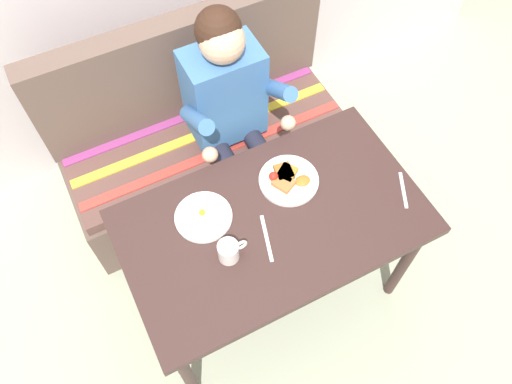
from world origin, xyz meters
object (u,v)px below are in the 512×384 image
fork (403,190)px  knife (267,238)px  couch (204,143)px  plate_breakfast (288,179)px  plate_eggs (203,217)px  coffee_mug (229,251)px  table (273,229)px  person (231,107)px

fork → knife: bearing=-158.9°
couch → knife: (-0.06, -0.83, 0.40)m
plate_breakfast → plate_eggs: bearing=-180.0°
couch → knife: bearing=-94.3°
plate_eggs → couch: bearing=69.1°
plate_breakfast → knife: plate_breakfast is taller
plate_breakfast → coffee_mug: 0.41m
knife → fork: bearing=10.3°
coffee_mug → plate_eggs: bearing=96.0°
table → coffee_mug: coffee_mug is taller
table → knife: knife is taller
plate_eggs → fork: bearing=-18.1°
couch → plate_breakfast: couch is taller
table → plate_eggs: bearing=151.2°
couch → table: bearing=-90.0°
couch → plate_breakfast: 0.77m
table → fork: fork is taller
table → plate_breakfast: size_ratio=4.87×
couch → plate_breakfast: size_ratio=5.84×
person → knife: person is taller
couch → knife: couch is taller
coffee_mug → knife: size_ratio=0.59×
plate_eggs → coffee_mug: (0.02, -0.19, 0.04)m
table → plate_breakfast: (0.14, 0.13, 0.10)m
plate_breakfast → knife: (-0.20, -0.19, -0.01)m
plate_breakfast → coffee_mug: bearing=-151.4°
plate_eggs → fork: 0.82m
table → coffee_mug: size_ratio=10.17×
person → couch: bearing=119.2°
plate_breakfast → coffee_mug: (-0.36, -0.19, 0.03)m
fork → table: bearing=-165.9°
fork → knife: same height
person → fork: (0.44, -0.71, -0.01)m
couch → plate_eggs: couch is taller
coffee_mug → fork: (0.76, -0.06, -0.04)m
plate_breakfast → table: bearing=-136.0°
plate_eggs → coffee_mug: coffee_mug is taller
plate_eggs → fork: (0.78, -0.25, -0.01)m
plate_eggs → knife: 0.26m
coffee_mug → knife: coffee_mug is taller
couch → knife: size_ratio=7.20×
plate_eggs → knife: bearing=-47.2°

